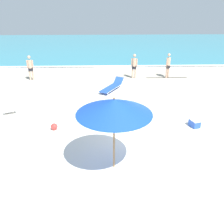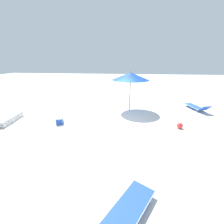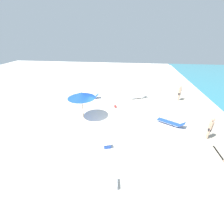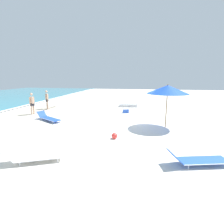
{
  "view_description": "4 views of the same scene",
  "coord_description": "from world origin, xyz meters",
  "views": [
    {
      "loc": [
        -1.36,
        -9.22,
        5.45
      ],
      "look_at": [
        -1.06,
        0.65,
        0.83
      ],
      "focal_mm": 40.0,
      "sensor_mm": 36.0,
      "label": 1
    },
    {
      "loc": [
        -1.01,
        7.95,
        3.31
      ],
      "look_at": [
        -0.18,
        0.67,
        0.76
      ],
      "focal_mm": 24.0,
      "sensor_mm": 36.0,
      "label": 2
    },
    {
      "loc": [
        10.72,
        2.06,
        7.19
      ],
      "look_at": [
        -0.45,
        0.68,
        1.15
      ],
      "focal_mm": 24.0,
      "sensor_mm": 36.0,
      "label": 3
    },
    {
      "loc": [
        -11.84,
        -0.72,
        3.08
      ],
      "look_at": [
        -1.11,
        1.23,
        0.83
      ],
      "focal_mm": 28.0,
      "sensor_mm": 36.0,
      "label": 4
    }
  ],
  "objects": [
    {
      "name": "ocean_water",
      "position": [
        0.0,
        20.66,
        0.03
      ],
      "size": [
        60.0,
        18.8,
        0.07
      ],
      "color": "teal",
      "rests_on": "ground_plane"
    },
    {
      "name": "beachgoer_strolling_adult",
      "position": [
        0.74,
        8.14,
        1.0
      ],
      "size": [
        0.43,
        0.27,
        1.76
      ],
      "rotation": [
        0.0,
        0.0,
        2.81
      ],
      "color": "tan",
      "rests_on": "ground_plane"
    },
    {
      "name": "beach_umbrella",
      "position": [
        -1.08,
        -2.1,
        2.3
      ],
      "size": [
        2.45,
        2.45,
        2.62
      ],
      "color": "olive",
      "rests_on": "ground_plane"
    },
    {
      "name": "beachgoer_shoreline_child",
      "position": [
        3.2,
        8.27,
        1.0
      ],
      "size": [
        0.36,
        0.33,
        1.76
      ],
      "rotation": [
        0.0,
        0.0,
        0.73
      ],
      "color": "tan",
      "rests_on": "ground_plane"
    },
    {
      "name": "beachgoer_wading_adult",
      "position": [
        -6.5,
        7.86,
        1.0
      ],
      "size": [
        0.45,
        0.27,
        1.76
      ],
      "rotation": [
        0.0,
        0.0,
        0.08
      ],
      "color": "tan",
      "rests_on": "ground_plane"
    },
    {
      "name": "beach_ball",
      "position": [
        -3.65,
        0.64,
        0.15
      ],
      "size": [
        0.3,
        0.3,
        0.3
      ],
      "color": "red",
      "rests_on": "ground_plane"
    },
    {
      "name": "sun_lounger_under_umbrella",
      "position": [
        -0.91,
        5.8,
        0.21
      ],
      "size": [
        1.69,
        2.3,
        0.54
      ],
      "rotation": [
        0.0,
        0.0,
        -0.53
      ],
      "color": "blue",
      "rests_on": "ground_plane"
    },
    {
      "name": "sun_lounger_beside_umbrella",
      "position": [
        -6.55,
        3.16,
        0.22
      ],
      "size": [
        1.36,
        2.06,
        0.6
      ],
      "rotation": [
        0.0,
        0.0,
        0.42
      ],
      "color": "white",
      "rests_on": "ground_plane"
    },
    {
      "name": "ground_plane",
      "position": [
        0.0,
        0.01,
        -0.08
      ],
      "size": [
        60.0,
        60.0,
        0.16
      ],
      "color": "silver"
    },
    {
      "name": "cooler_box",
      "position": [
        2.71,
        0.74,
        0.19
      ],
      "size": [
        0.49,
        0.58,
        0.37
      ],
      "rotation": [
        0.0,
        0.0,
        1.88
      ],
      "color": "blue",
      "rests_on": "ground_plane"
    }
  ]
}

